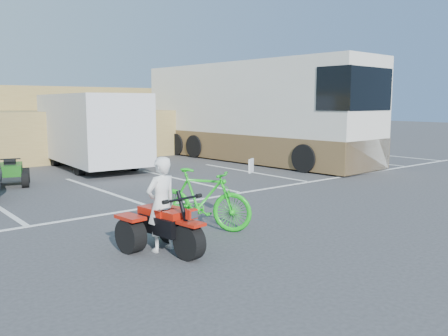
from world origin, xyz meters
TOP-DOWN VIEW (x-y plane):
  - ground at (0.00, 0.00)m, footprint 100.00×100.00m
  - parking_stripes at (0.87, 4.07)m, footprint 28.00×5.16m
  - red_trike_atv at (-1.46, -0.61)m, footprint 1.26×1.59m
  - rider at (-1.47, -0.46)m, footprint 0.59×0.42m
  - green_dirt_bike at (-0.23, 0.14)m, footprint 1.49×1.89m
  - cargo_trailer at (1.65, 9.34)m, footprint 2.65×5.80m
  - rv_motorhome at (7.87, 7.61)m, footprint 3.33×10.87m
  - quad_atv_green at (-1.68, 7.31)m, footprint 1.32×1.53m

SIDE VIEW (x-z plane):
  - ground at x=0.00m, z-range 0.00..0.00m
  - red_trike_atv at x=-1.46m, z-range -0.48..0.48m
  - quad_atv_green at x=-1.68m, z-range -0.42..0.42m
  - parking_stripes at x=0.87m, z-range 0.00..0.01m
  - green_dirt_bike at x=-0.23m, z-range 0.00..1.15m
  - rider at x=-1.47m, z-range 0.00..1.51m
  - cargo_trailer at x=1.65m, z-range 0.11..2.75m
  - rv_motorhome at x=7.87m, z-range -0.25..3.60m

